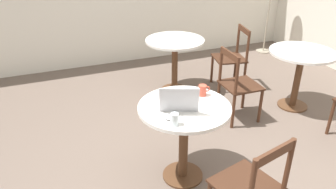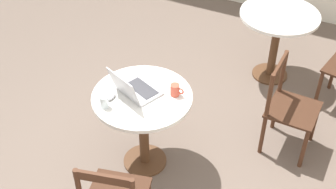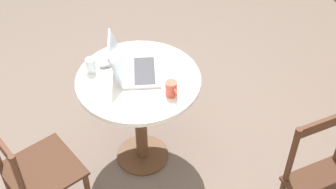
% 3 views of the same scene
% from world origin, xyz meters
% --- Properties ---
extents(ground_plane, '(16.00, 16.00, 0.00)m').
position_xyz_m(ground_plane, '(0.00, 0.00, 0.00)').
color(ground_plane, '#66564C').
extents(cafe_table_near, '(0.78, 0.78, 0.74)m').
position_xyz_m(cafe_table_near, '(-0.10, 0.18, 0.59)').
color(cafe_table_near, '#51331E').
rests_on(cafe_table_near, ground_plane).
extents(chair_near_front, '(0.49, 0.49, 0.86)m').
position_xyz_m(chair_near_front, '(0.08, -0.57, 0.43)').
color(chair_near_front, '#472819').
rests_on(chair_near_front, ground_plane).
extents(chair_mid_left, '(0.42, 0.42, 0.86)m').
position_xyz_m(chair_mid_left, '(0.89, 0.90, 0.43)').
color(chair_mid_left, '#472819').
rests_on(chair_mid_left, ground_plane).
extents(laptop, '(0.40, 0.40, 0.24)m').
position_xyz_m(laptop, '(-0.16, 0.17, 0.79)').
color(laptop, '#B7B7BC').
rests_on(laptop, cafe_table_near).
extents(mouse, '(0.06, 0.10, 0.03)m').
position_xyz_m(mouse, '(-0.30, 0.04, 0.76)').
color(mouse, '#B7B7BC').
rests_on(mouse, cafe_table_near).
extents(mug, '(0.11, 0.07, 0.10)m').
position_xyz_m(mug, '(0.12, 0.29, 0.79)').
color(mug, '#C64C38').
rests_on(mug, cafe_table_near).
extents(drinking_glass, '(0.06, 0.06, 0.10)m').
position_xyz_m(drinking_glass, '(-0.29, -0.06, 0.79)').
color(drinking_glass, silver).
rests_on(drinking_glass, cafe_table_near).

